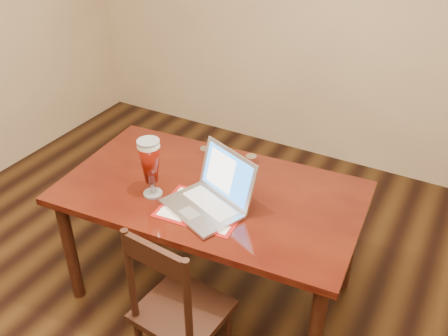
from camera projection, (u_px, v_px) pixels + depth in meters
The scene contains 3 objects.
room_shell at pixel (113, 24), 1.32m from camera, with size 4.51×5.01×2.71m.
dining_table at pixel (208, 202), 2.54m from camera, with size 1.57×0.96×1.01m.
dining_chair at pixel (178, 311), 2.22m from camera, with size 0.41×0.39×0.89m.
Camera 1 is at (0.90, -1.01, 2.15)m, focal length 40.00 mm.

